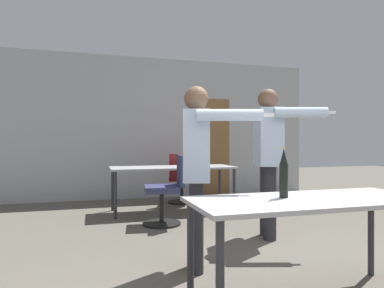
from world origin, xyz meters
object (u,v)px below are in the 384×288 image
Objects in this scene: person_left_plaid at (198,159)px; office_chair_far_left at (167,191)px; office_chair_far_right at (182,180)px; beer_bottle at (284,174)px; person_near_casual at (269,149)px.

office_chair_far_left is (0.10, 1.71, -0.52)m from person_left_plaid.
beer_bottle is at bearing -78.83° from office_chair_far_right.
beer_bottle is (-0.30, -3.94, 0.47)m from office_chair_far_right.
person_near_casual is 4.94× the size of beer_bottle.
beer_bottle reaches higher than office_chair_far_left.
office_chair_far_right is at bearing -175.46° from person_left_plaid.
person_near_casual is (1.11, 0.74, 0.07)m from person_left_plaid.
person_near_casual is 1.52m from office_chair_far_left.
person_left_plaid is 0.84m from beer_bottle.
office_chair_far_left is 2.68× the size of beer_bottle.
person_near_casual is at bearing 64.28° from beer_bottle.
person_left_plaid is at bearing -40.33° from person_near_casual.
office_chair_far_right is at bearing 85.65° from beer_bottle.
person_left_plaid is 1.79m from office_chair_far_left.
office_chair_far_right is 1.62m from office_chair_far_left.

